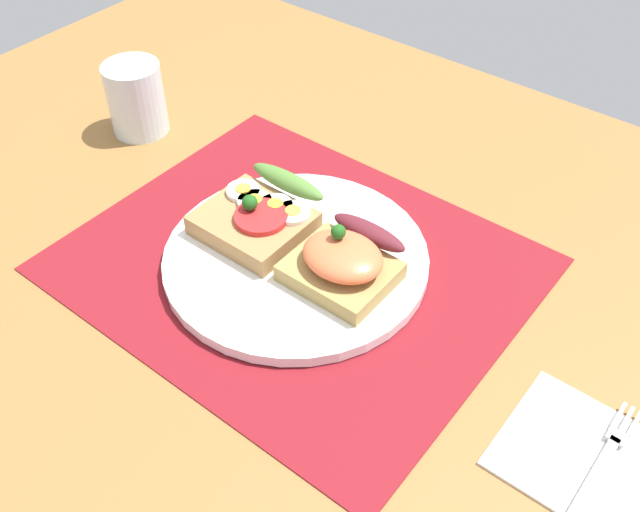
{
  "coord_description": "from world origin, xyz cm",
  "views": [
    {
      "loc": [
        33.86,
        -39.21,
        50.18
      ],
      "look_at": [
        3.0,
        0.0,
        2.97
      ],
      "focal_mm": 41.0,
      "sensor_mm": 36.0,
      "label": 1
    }
  ],
  "objects_px": {
    "sandwich_egg_tomato": "(262,214)",
    "drinking_glass": "(136,99)",
    "sandwich_salmon": "(345,260)",
    "plate": "(296,258)",
    "napkin": "(598,464)",
    "fork": "(605,458)"
  },
  "relations": [
    {
      "from": "napkin",
      "to": "drinking_glass",
      "type": "xyz_separation_m",
      "value": [
        -0.62,
        0.1,
        0.04
      ]
    },
    {
      "from": "drinking_glass",
      "to": "plate",
      "type": "bearing_deg",
      "value": -12.65
    },
    {
      "from": "sandwich_salmon",
      "to": "napkin",
      "type": "distance_m",
      "value": 0.27
    },
    {
      "from": "plate",
      "to": "fork",
      "type": "distance_m",
      "value": 0.33
    },
    {
      "from": "sandwich_egg_tomato",
      "to": "fork",
      "type": "relative_size",
      "value": 0.84
    },
    {
      "from": "fork",
      "to": "sandwich_salmon",
      "type": "bearing_deg",
      "value": 173.7
    },
    {
      "from": "sandwich_egg_tomato",
      "to": "drinking_glass",
      "type": "distance_m",
      "value": 0.25
    },
    {
      "from": "fork",
      "to": "drinking_glass",
      "type": "bearing_deg",
      "value": 171.69
    },
    {
      "from": "sandwich_salmon",
      "to": "napkin",
      "type": "relative_size",
      "value": 0.65
    },
    {
      "from": "fork",
      "to": "drinking_glass",
      "type": "distance_m",
      "value": 0.63
    },
    {
      "from": "plate",
      "to": "sandwich_egg_tomato",
      "type": "xyz_separation_m",
      "value": [
        -0.05,
        0.01,
        0.02
      ]
    },
    {
      "from": "sandwich_salmon",
      "to": "napkin",
      "type": "xyz_separation_m",
      "value": [
        0.27,
        -0.03,
        -0.03
      ]
    },
    {
      "from": "plate",
      "to": "drinking_glass",
      "type": "relative_size",
      "value": 3.02
    },
    {
      "from": "sandwich_egg_tomato",
      "to": "drinking_glass",
      "type": "bearing_deg",
      "value": 167.23
    },
    {
      "from": "sandwich_egg_tomato",
      "to": "drinking_glass",
      "type": "relative_size",
      "value": 1.23
    },
    {
      "from": "sandwich_egg_tomato",
      "to": "sandwich_salmon",
      "type": "bearing_deg",
      "value": -2.93
    },
    {
      "from": "plate",
      "to": "drinking_glass",
      "type": "xyz_separation_m",
      "value": [
        -0.3,
        0.07,
        0.03
      ]
    },
    {
      "from": "sandwich_salmon",
      "to": "drinking_glass",
      "type": "relative_size",
      "value": 1.11
    },
    {
      "from": "napkin",
      "to": "fork",
      "type": "bearing_deg",
      "value": 62.35
    },
    {
      "from": "napkin",
      "to": "fork",
      "type": "relative_size",
      "value": 1.16
    },
    {
      "from": "plate",
      "to": "napkin",
      "type": "distance_m",
      "value": 0.32
    },
    {
      "from": "sandwich_egg_tomato",
      "to": "napkin",
      "type": "relative_size",
      "value": 0.72
    }
  ]
}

